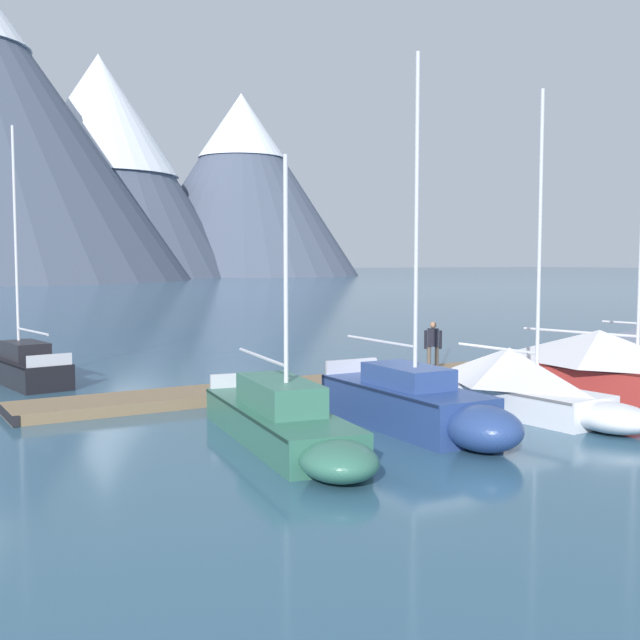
{
  "coord_description": "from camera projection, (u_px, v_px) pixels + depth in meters",
  "views": [
    {
      "loc": [
        -12.86,
        -17.14,
        4.03
      ],
      "look_at": [
        0.0,
        6.0,
        2.0
      ],
      "focal_mm": 43.68,
      "sensor_mm": 36.0,
      "label": 1
    }
  ],
  "objects": [
    {
      "name": "ground_plane",
      "position": [
        425.0,
        407.0,
        21.47
      ],
      "size": [
        700.0,
        700.0,
        0.0
      ],
      "primitive_type": "plane",
      "color": "#335B75"
    },
    {
      "name": "mountain_east_summit",
      "position": [
        100.0,
        159.0,
        188.64
      ],
      "size": [
        65.87,
        65.87,
        53.64
      ],
      "color": "#4C566B",
      "rests_on": "ground"
    },
    {
      "name": "sailboat_nearest_berth",
      "position": [
        23.0,
        366.0,
        25.69
      ],
      "size": [
        2.27,
        5.51,
        8.43
      ],
      "color": "black",
      "rests_on": "ground"
    },
    {
      "name": "mountain_rear_spur",
      "position": [
        242.0,
        182.0,
        208.42
      ],
      "size": [
        62.8,
        62.8,
        48.44
      ],
      "color": "#4C566B",
      "rests_on": "ground"
    },
    {
      "name": "person_on_dock",
      "position": [
        433.0,
        343.0,
        25.98
      ],
      "size": [
        0.5,
        0.4,
        1.69
      ],
      "color": "brown",
      "rests_on": "dock"
    },
    {
      "name": "dock",
      "position": [
        350.0,
        382.0,
        24.95
      ],
      "size": [
        20.85,
        2.78,
        0.3
      ],
      "color": "#846B4C",
      "rests_on": "ground"
    },
    {
      "name": "sailboat_far_berth",
      "position": [
        619.0,
        369.0,
        22.05
      ],
      "size": [
        3.32,
        7.53,
        8.63
      ],
      "color": "#B2332D",
      "rests_on": "ground"
    },
    {
      "name": "sailboat_second_berth",
      "position": [
        285.0,
        422.0,
        16.88
      ],
      "size": [
        2.49,
        7.59,
        6.26
      ],
      "color": "#336B56",
      "rests_on": "ground"
    },
    {
      "name": "sailboat_mid_dock_starboard",
      "position": [
        526.0,
        385.0,
        20.2
      ],
      "size": [
        2.34,
        6.34,
        8.29
      ],
      "color": "white",
      "rests_on": "ground"
    },
    {
      "name": "sailboat_mid_dock_port",
      "position": [
        418.0,
        405.0,
        18.33
      ],
      "size": [
        1.8,
        6.41,
        8.81
      ],
      "color": "navy",
      "rests_on": "ground"
    }
  ]
}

